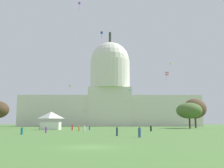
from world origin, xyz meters
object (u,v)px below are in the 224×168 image
Objects in this scene: person_denim_front_right at (140,133)px; kite_yellow_high at (170,64)px; person_red_near_tree_east at (72,128)px; kite_cyan_mid at (130,90)px; capitol_building at (110,95)px; kite_pink_low at (167,73)px; person_navy_back_center at (117,131)px; person_teal_mid_center at (22,131)px; person_purple_back_left at (46,130)px; kite_blue_mid at (102,33)px; person_grey_near_tree_west at (39,128)px; kite_green_low at (177,106)px; tree_east_near at (189,111)px; person_orange_front_center at (79,128)px; kite_orange_low at (83,111)px; kite_gold_mid at (70,86)px; event_tent at (51,121)px; tree_east_far at (195,109)px; person_black_front_left at (151,128)px; kite_violet_high at (79,3)px; person_white_mid_right at (84,128)px; person_denim_lawn_far_left at (90,128)px; kite_red_low at (125,103)px.

kite_yellow_high is at bearing 59.51° from person_denim_front_right.
kite_cyan_mid reaches higher than person_red_near_tree_east.
kite_pink_low is (15.50, -111.34, -5.96)m from capitol_building.
person_navy_back_center is 19.40m from person_teal_mid_center.
person_red_near_tree_east is (3.07, 20.83, 0.11)m from person_purple_back_left.
kite_blue_mid is at bearing 145.40° from kite_cyan_mid.
capitol_building is at bearing -142.48° from person_grey_near_tree_west.
kite_green_low is at bearing -82.68° from kite_yellow_high.
person_navy_back_center is at bearing -65.13° from person_teal_mid_center.
person_denim_front_right is (25.95, -39.08, 0.05)m from person_grey_near_tree_west.
tree_east_near is 65.64m from person_purple_back_left.
person_red_near_tree_east is at bearing 97.35° from person_denim_front_right.
person_orange_front_center is at bearing 0.93° from person_purple_back_left.
person_navy_back_center reaches higher than person_grey_near_tree_west.
kite_pink_low is at bearing 27.41° from kite_orange_low.
kite_gold_mid is (-7.22, 82.07, 21.66)m from person_purple_back_left.
event_tent is 65.97m from tree_east_far.
kite_gold_mid is at bearing -130.11° from person_grey_near_tree_west.
kite_yellow_high is at bearing -80.44° from kite_cyan_mid.
kite_yellow_high is at bearing 53.26° from kite_gold_mid.
kite_cyan_mid is at bearing 25.32° from person_teal_mid_center.
capitol_building is 18.12× the size of event_tent.
capitol_building reaches higher than kite_pink_low.
person_black_front_left is at bearing 160.45° from kite_cyan_mid.
tree_east_near is 8.70× the size of person_orange_front_center.
kite_orange_low is at bearing 139.60° from kite_violet_high.
person_white_mid_right is 18.03m from person_black_front_left.
person_denim_lawn_far_left is 0.50× the size of kite_cyan_mid.
kite_pink_low is at bearing -17.03° from person_teal_mid_center.
person_navy_back_center is 1.43× the size of kite_yellow_high.
person_orange_front_center is 78.10m from kite_orange_low.
person_teal_mid_center is 41.19m from kite_pink_low.
tree_east_near is at bearing -169.91° from kite_cyan_mid.
kite_yellow_high reaches higher than event_tent.
kite_green_low reaches higher than person_teal_mid_center.
person_orange_front_center is 1.14× the size of kite_gold_mid.
person_red_near_tree_east reaches higher than person_teal_mid_center.
person_denim_lawn_far_left is 34.54m from kite_red_low.
kite_red_low is 59.10m from kite_yellow_high.
capitol_building reaches higher than kite_violet_high.
kite_gold_mid is 0.54× the size of kite_red_low.
kite_orange_low is at bearing 46.84° from person_white_mid_right.
tree_east_near is 67.76m from person_navy_back_center.
kite_gold_mid is at bearing 158.80° from tree_east_far.
person_teal_mid_center is (-5.80, -29.14, -0.10)m from person_red_near_tree_east.
person_navy_back_center is (-37.48, -72.87, -7.90)m from tree_east_far.
event_tent is 16.50m from person_orange_front_center.
person_grey_near_tree_west is (-1.57, -8.15, -2.35)m from event_tent.
person_white_mid_right is at bearing 114.62° from person_denim_lawn_far_left.
person_teal_mid_center is 0.92× the size of person_denim_front_right.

